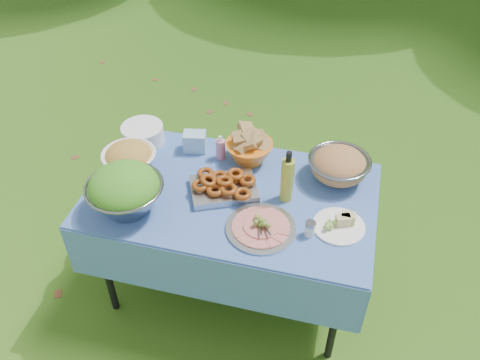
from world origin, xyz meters
The scene contains 14 objects.
ground centered at (0.00, 0.00, 0.00)m, with size 80.00×80.00×0.00m, color #12390A.
picnic_table centered at (0.00, 0.00, 0.38)m, with size 1.46×0.86×0.76m, color #84B9FF.
salad_bowl centered at (-0.46, -0.23, 0.88)m, with size 0.37×0.37×0.25m, color gray, non-canonical shape.
pasta_bowl_white centered at (-0.57, 0.05, 0.84)m, with size 0.28×0.28×0.16m, color white, non-canonical shape.
plate_stack centered at (-0.60, 0.30, 0.81)m, with size 0.24×0.24×0.11m, color white.
wipes_box centered at (-0.29, 0.30, 0.82)m, with size 0.12×0.09×0.11m, color #9CCEEF.
sanitizer_bottle centered at (-0.13, 0.27, 0.83)m, with size 0.05×0.05×0.15m, color pink.
bread_bowl centered at (0.02, 0.29, 0.85)m, with size 0.26×0.26×0.17m, color orange, non-canonical shape.
pasta_bowl_steel centered at (0.51, 0.26, 0.85)m, with size 0.32×0.32×0.17m, color gray, non-canonical shape.
fried_tray centered at (-0.04, 0.00, 0.80)m, with size 0.33×0.23×0.08m, color #ADAEB2.
charcuterie_platter centered at (0.20, -0.20, 0.80)m, with size 0.34×0.34×0.08m, color #B4B7BC.
oil_bottle centered at (0.28, 0.03, 0.91)m, with size 0.06×0.06×0.29m, color #A8B02F.
cheese_plate centered at (0.56, -0.10, 0.79)m, with size 0.25×0.25×0.07m, color white.
shaker centered at (0.43, -0.18, 0.80)m, with size 0.05×0.05×0.08m, color silver.
Camera 1 is at (0.52, -1.83, 2.52)m, focal length 38.00 mm.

